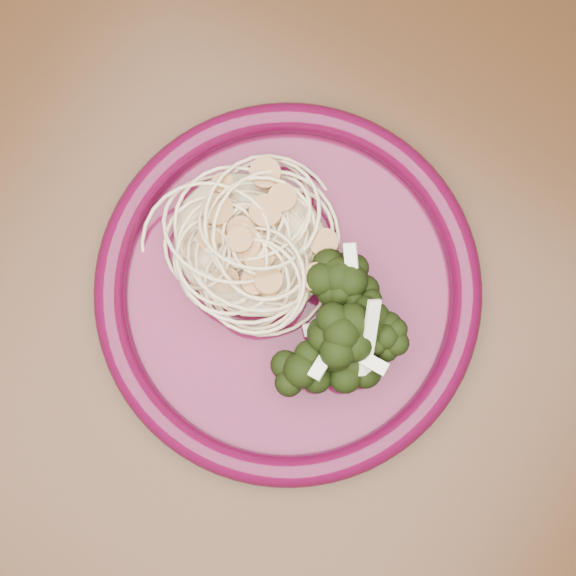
# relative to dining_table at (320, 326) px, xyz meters

# --- Properties ---
(dining_table) EXTENTS (1.20, 0.80, 0.75)m
(dining_table) POSITION_rel_dining_table_xyz_m (0.00, 0.00, 0.00)
(dining_table) COLOR #472814
(dining_table) RESTS_ON ground
(dinner_plate) EXTENTS (0.37, 0.37, 0.02)m
(dinner_plate) POSITION_rel_dining_table_xyz_m (-0.03, -0.00, 0.11)
(dinner_plate) COLOR #500C29
(dinner_plate) RESTS_ON dining_table
(spaghetti_pile) EXTENTS (0.15, 0.14, 0.03)m
(spaghetti_pile) POSITION_rel_dining_table_xyz_m (-0.08, 0.01, 0.12)
(spaghetti_pile) COLOR beige
(spaghetti_pile) RESTS_ON dinner_plate
(scallop_cluster) EXTENTS (0.15, 0.15, 0.04)m
(scallop_cluster) POSITION_rel_dining_table_xyz_m (-0.08, 0.01, 0.15)
(scallop_cluster) COLOR #BC844B
(scallop_cluster) RESTS_ON spaghetti_pile
(broccoli_pile) EXTENTS (0.13, 0.17, 0.05)m
(broccoli_pile) POSITION_rel_dining_table_xyz_m (0.02, -0.02, 0.13)
(broccoli_pile) COLOR black
(broccoli_pile) RESTS_ON dinner_plate
(onion_garnish) EXTENTS (0.09, 0.11, 0.05)m
(onion_garnish) POSITION_rel_dining_table_xyz_m (0.02, -0.02, 0.16)
(onion_garnish) COLOR white
(onion_garnish) RESTS_ON broccoli_pile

